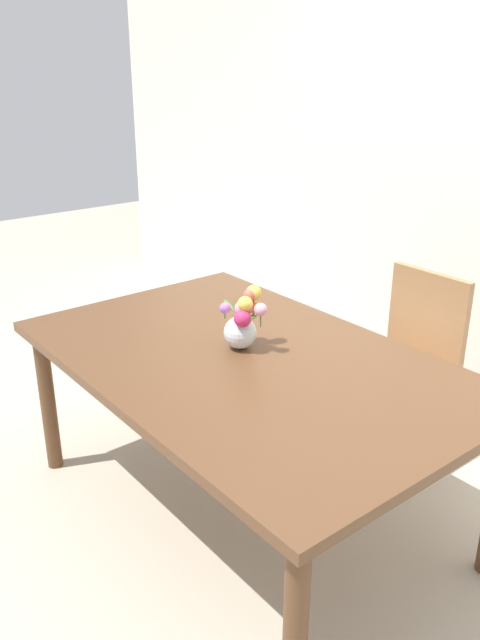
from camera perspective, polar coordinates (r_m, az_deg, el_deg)
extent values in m
plane|color=#B7AD99|center=(2.89, 0.49, -16.57)|extent=(12.00, 12.00, 0.00)
cube|color=brown|center=(2.50, 0.55, -3.70)|extent=(1.82, 1.16, 0.04)
cylinder|color=brown|center=(3.10, -16.70, -6.92)|extent=(0.07, 0.07, 0.69)
cylinder|color=brown|center=(1.95, 4.92, -26.26)|extent=(0.07, 0.07, 0.69)
cylinder|color=brown|center=(3.53, -1.67, -2.26)|extent=(0.07, 0.07, 0.69)
cube|color=#9E7047|center=(3.11, 13.79, -4.24)|extent=(0.42, 0.42, 0.04)
cylinder|color=#9E7047|center=(3.00, 13.92, -10.46)|extent=(0.04, 0.04, 0.44)
cylinder|color=#9E7047|center=(3.20, 8.84, -7.90)|extent=(0.04, 0.04, 0.44)
cylinder|color=#9E7047|center=(3.26, 17.89, -8.12)|extent=(0.04, 0.04, 0.44)
cylinder|color=#9E7047|center=(3.44, 12.97, -5.92)|extent=(0.04, 0.04, 0.44)
cube|color=#9E7047|center=(3.16, 16.33, 0.48)|extent=(0.42, 0.04, 0.42)
sphere|color=silver|center=(2.54, 0.00, -1.12)|extent=(0.13, 0.13, 0.13)
sphere|color=#B266C6|center=(2.55, -1.35, 1.06)|extent=(0.04, 0.04, 0.04)
cylinder|color=#478438|center=(2.55, -1.34, 0.59)|extent=(0.01, 0.01, 0.04)
sphere|color=#E55B4C|center=(2.51, 0.86, 2.24)|extent=(0.05, 0.05, 0.05)
cylinder|color=#478438|center=(2.53, 0.86, 1.12)|extent=(0.01, 0.01, 0.10)
sphere|color=#EA9EBC|center=(2.45, 1.85, 0.93)|extent=(0.05, 0.05, 0.05)
cylinder|color=#478438|center=(2.47, 1.84, 0.15)|extent=(0.01, 0.01, 0.07)
sphere|color=#EA9EBC|center=(2.53, 0.60, 1.68)|extent=(0.05, 0.05, 0.05)
cylinder|color=#478438|center=(2.54, 0.59, 0.89)|extent=(0.01, 0.01, 0.08)
sphere|color=#D12D66|center=(2.47, 0.54, 1.49)|extent=(0.05, 0.05, 0.05)
cylinder|color=#478438|center=(2.49, 0.53, 0.54)|extent=(0.01, 0.01, 0.09)
sphere|color=#D12D66|center=(2.47, 0.23, 0.13)|extent=(0.07, 0.07, 0.07)
cylinder|color=#478438|center=(2.48, 0.23, -0.24)|extent=(0.01, 0.01, 0.03)
sphere|color=#EA9EBC|center=(2.56, 0.19, 1.05)|extent=(0.06, 0.06, 0.06)
cylinder|color=#478438|center=(2.57, 0.19, 0.67)|extent=(0.01, 0.01, 0.04)
sphere|color=#EFD14C|center=(2.47, 0.47, 1.44)|extent=(0.06, 0.06, 0.06)
cylinder|color=#478438|center=(2.48, 0.47, 0.49)|extent=(0.01, 0.01, 0.09)
sphere|color=#E55B4C|center=(2.54, 1.19, 1.12)|extent=(0.05, 0.05, 0.05)
cylinder|color=#478438|center=(2.55, 1.19, 0.60)|extent=(0.01, 0.01, 0.05)
sphere|color=#EFD14C|center=(2.52, 1.22, 2.45)|extent=(0.06, 0.06, 0.06)
cylinder|color=#478438|center=(2.54, 1.21, 1.29)|extent=(0.01, 0.01, 0.11)
ellipsoid|color=#478438|center=(2.54, 0.83, 0.26)|extent=(0.04, 0.07, 0.01)
ellipsoid|color=#478438|center=(2.58, -1.01, 1.32)|extent=(0.07, 0.03, 0.03)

